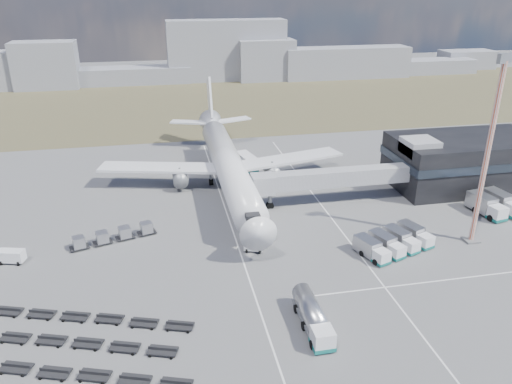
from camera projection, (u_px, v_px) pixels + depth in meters
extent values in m
plane|color=#565659|center=(260.00, 269.00, 73.11)|extent=(420.00, 420.00, 0.00)
cube|color=#443E29|center=(195.00, 102.00, 172.26)|extent=(420.00, 90.00, 0.01)
cube|color=silver|center=(240.00, 254.00, 77.25)|extent=(0.25, 110.00, 0.01)
cube|color=silver|center=(350.00, 242.00, 80.51)|extent=(0.25, 110.00, 0.01)
cube|color=silver|center=(444.00, 280.00, 70.42)|extent=(40.00, 0.25, 0.01)
cube|color=black|center=(466.00, 161.00, 101.46)|extent=(30.00, 16.00, 10.00)
cube|color=#262D38|center=(467.00, 156.00, 100.99)|extent=(30.40, 16.40, 1.60)
cube|color=#939399|center=(420.00, 147.00, 95.72)|extent=(6.00, 6.00, 3.00)
cube|color=#939399|center=(332.00, 178.00, 92.86)|extent=(29.80, 3.00, 3.00)
cube|color=#939399|center=(263.00, 184.00, 89.98)|extent=(4.00, 3.60, 3.40)
cylinder|color=slate|center=(270.00, 195.00, 91.71)|extent=(0.70, 0.70, 5.10)
cylinder|color=black|center=(270.00, 206.00, 92.53)|extent=(1.40, 0.90, 1.40)
cylinder|color=silver|center=(229.00, 166.00, 98.07)|extent=(5.60, 48.00, 5.60)
cone|color=silver|center=(255.00, 226.00, 74.18)|extent=(5.60, 5.00, 5.60)
cone|color=silver|center=(212.00, 125.00, 122.99)|extent=(5.60, 8.00, 5.60)
cube|color=black|center=(252.00, 216.00, 75.67)|extent=(2.20, 2.00, 0.80)
cube|color=silver|center=(162.00, 168.00, 100.69)|extent=(25.59, 11.38, 0.50)
cube|color=silver|center=(286.00, 159.00, 105.40)|extent=(25.59, 11.38, 0.50)
cylinder|color=slate|center=(180.00, 178.00, 100.19)|extent=(3.00, 5.00, 3.00)
cylinder|color=slate|center=(272.00, 171.00, 103.63)|extent=(3.00, 5.00, 3.00)
cube|color=silver|center=(189.00, 122.00, 123.64)|extent=(9.49, 5.63, 0.35)
cube|color=silver|center=(233.00, 120.00, 125.63)|extent=(9.49, 5.63, 0.35)
cube|color=silver|center=(210.00, 99.00, 123.45)|extent=(0.50, 9.06, 11.45)
cylinder|color=slate|center=(248.00, 233.00, 80.73)|extent=(0.50, 0.50, 2.50)
cylinder|color=slate|center=(211.00, 179.00, 102.69)|extent=(0.60, 0.60, 2.50)
cylinder|color=slate|center=(242.00, 177.00, 103.85)|extent=(0.60, 0.60, 2.50)
cylinder|color=black|center=(248.00, 237.00, 81.03)|extent=(0.50, 1.20, 1.20)
cube|color=gray|center=(46.00, 65.00, 190.82)|extent=(23.46, 12.00, 17.58)
cube|color=gray|center=(135.00, 75.00, 202.15)|extent=(44.49, 12.00, 6.47)
cube|color=gray|center=(226.00, 50.00, 206.37)|extent=(48.54, 12.00, 24.06)
cube|color=gray|center=(266.00, 60.00, 206.92)|extent=(22.95, 12.00, 16.45)
cube|color=gray|center=(346.00, 63.00, 212.79)|extent=(54.01, 12.00, 12.68)
cube|color=gray|center=(425.00, 66.00, 223.93)|extent=(44.26, 12.00, 6.06)
cube|color=gray|center=(467.00, 59.00, 235.80)|extent=(24.46, 12.00, 8.26)
cube|color=silver|center=(323.00, 338.00, 56.86)|extent=(2.45, 2.45, 2.34)
cube|color=#126660|center=(322.00, 344.00, 57.22)|extent=(2.55, 2.55, 0.51)
cylinder|color=#A6A6AB|center=(310.00, 309.00, 61.18)|extent=(2.55, 7.64, 2.55)
cube|color=slate|center=(310.00, 316.00, 61.64)|extent=(2.45, 7.64, 0.36)
cylinder|color=black|center=(313.00, 326.00, 60.36)|extent=(2.65, 1.12, 1.12)
cube|color=silver|center=(254.00, 247.00, 77.76)|extent=(3.32, 2.55, 1.36)
cube|color=silver|center=(11.00, 257.00, 74.39)|extent=(4.11, 2.63, 2.07)
cube|color=silver|center=(246.00, 162.00, 110.71)|extent=(4.28, 7.35, 3.22)
cube|color=#126660|center=(246.00, 167.00, 111.23)|extent=(4.42, 7.49, 0.52)
cube|color=silver|center=(382.00, 257.00, 74.05)|extent=(2.65, 2.60, 2.01)
cube|color=#126660|center=(381.00, 261.00, 74.35)|extent=(2.77, 2.71, 0.41)
cube|color=#A6A6AB|center=(367.00, 246.00, 76.43)|extent=(3.47, 4.70, 2.38)
cube|color=silver|center=(397.00, 251.00, 75.51)|extent=(2.65, 2.60, 2.01)
cube|color=#126660|center=(396.00, 256.00, 75.81)|extent=(2.77, 2.71, 0.41)
cube|color=#A6A6AB|center=(382.00, 241.00, 77.89)|extent=(3.47, 4.70, 2.38)
cube|color=silver|center=(411.00, 246.00, 76.97)|extent=(2.65, 2.60, 2.01)
cube|color=#126660|center=(411.00, 251.00, 77.27)|extent=(2.77, 2.71, 0.41)
cube|color=#A6A6AB|center=(396.00, 236.00, 79.35)|extent=(3.47, 4.70, 2.38)
cube|color=silver|center=(425.00, 241.00, 78.43)|extent=(2.65, 2.60, 2.01)
cube|color=#126660|center=(425.00, 246.00, 78.74)|extent=(2.77, 2.71, 0.41)
cube|color=#A6A6AB|center=(410.00, 231.00, 80.81)|extent=(3.47, 4.70, 2.38)
cube|color=silver|center=(498.00, 213.00, 87.25)|extent=(2.96, 2.87, 2.46)
cube|color=#126660|center=(497.00, 218.00, 87.63)|extent=(3.09, 2.99, 0.50)
cube|color=#A6A6AB|center=(481.00, 202.00, 90.44)|extent=(3.53, 5.53, 2.91)
cube|color=#A6A6AB|center=(497.00, 199.00, 91.70)|extent=(3.53, 5.53, 2.91)
cube|color=black|center=(80.00, 247.00, 78.38)|extent=(3.31, 2.55, 0.20)
cube|color=#A6A6AB|center=(79.00, 242.00, 78.00)|extent=(2.23, 2.23, 1.69)
cube|color=black|center=(103.00, 242.00, 79.92)|extent=(3.31, 2.55, 0.20)
cube|color=#A6A6AB|center=(102.00, 237.00, 79.54)|extent=(2.23, 2.23, 1.69)
cube|color=black|center=(125.00, 237.00, 81.45)|extent=(3.31, 2.55, 0.20)
cube|color=#A6A6AB|center=(125.00, 232.00, 81.08)|extent=(2.23, 2.23, 1.69)
cube|color=black|center=(147.00, 232.00, 82.99)|extent=(3.31, 2.55, 0.20)
cube|color=#A6A6AB|center=(146.00, 227.00, 82.62)|extent=(2.23, 2.23, 1.69)
cube|color=black|center=(29.00, 369.00, 53.87)|extent=(34.41, 13.13, 0.81)
cube|color=black|center=(51.00, 340.00, 58.15)|extent=(30.18, 11.69, 0.81)
cube|color=black|center=(70.00, 315.00, 62.43)|extent=(30.18, 11.69, 0.81)
cylinder|color=#BA411D|center=(487.00, 158.00, 75.36)|extent=(0.80, 0.80, 28.66)
cube|color=slate|center=(506.00, 58.00, 69.58)|extent=(2.84, 1.35, 1.38)
cube|color=#565659|center=(471.00, 240.00, 80.93)|extent=(2.29, 2.29, 0.34)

